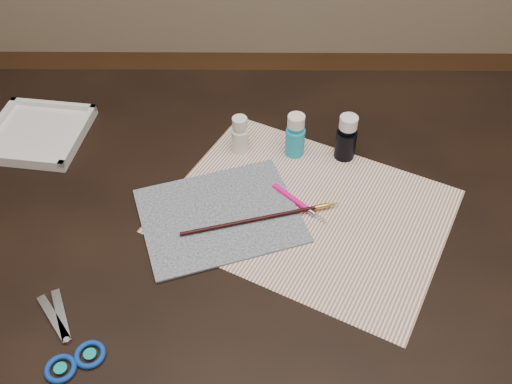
{
  "coord_description": "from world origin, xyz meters",
  "views": [
    {
      "loc": [
        0.0,
        -0.69,
        1.49
      ],
      "look_at": [
        0.0,
        0.0,
        0.8
      ],
      "focal_mm": 40.0,
      "sensor_mm": 36.0,
      "label": 1
    }
  ],
  "objects_px": {
    "paper": "(307,211)",
    "palette_tray": "(37,133)",
    "canvas": "(220,215)",
    "scissors": "(59,334)",
    "paint_bottle_white": "(240,135)",
    "paint_bottle_cyan": "(295,135)",
    "paint_bottle_navy": "(346,138)"
  },
  "relations": [
    {
      "from": "paper",
      "to": "palette_tray",
      "type": "relative_size",
      "value": 2.54
    },
    {
      "from": "paper",
      "to": "canvas",
      "type": "xyz_separation_m",
      "value": [
        -0.15,
        -0.01,
        0.0
      ]
    },
    {
      "from": "scissors",
      "to": "palette_tray",
      "type": "distance_m",
      "value": 0.48
    },
    {
      "from": "canvas",
      "to": "scissors",
      "type": "relative_size",
      "value": 1.54
    },
    {
      "from": "scissors",
      "to": "paint_bottle_white",
      "type": "bearing_deg",
      "value": -69.71
    },
    {
      "from": "canvas",
      "to": "scissors",
      "type": "bearing_deg",
      "value": -133.12
    },
    {
      "from": "canvas",
      "to": "paint_bottle_cyan",
      "type": "distance_m",
      "value": 0.22
    },
    {
      "from": "paper",
      "to": "paint_bottle_navy",
      "type": "bearing_deg",
      "value": 61.2
    },
    {
      "from": "scissors",
      "to": "canvas",
      "type": "bearing_deg",
      "value": -81.31
    },
    {
      "from": "paint_bottle_white",
      "to": "scissors",
      "type": "relative_size",
      "value": 0.46
    },
    {
      "from": "paper",
      "to": "paint_bottle_white",
      "type": "xyz_separation_m",
      "value": [
        -0.12,
        0.16,
        0.04
      ]
    },
    {
      "from": "paint_bottle_cyan",
      "to": "paint_bottle_navy",
      "type": "distance_m",
      "value": 0.1
    },
    {
      "from": "canvas",
      "to": "paint_bottle_navy",
      "type": "distance_m",
      "value": 0.29
    },
    {
      "from": "paint_bottle_cyan",
      "to": "scissors",
      "type": "relative_size",
      "value": 0.52
    },
    {
      "from": "canvas",
      "to": "palette_tray",
      "type": "xyz_separation_m",
      "value": [
        -0.38,
        0.22,
        0.01
      ]
    },
    {
      "from": "canvas",
      "to": "paint_bottle_navy",
      "type": "xyz_separation_m",
      "value": [
        0.23,
        0.16,
        0.04
      ]
    },
    {
      "from": "paint_bottle_navy",
      "to": "palette_tray",
      "type": "xyz_separation_m",
      "value": [
        -0.61,
        0.05,
        -0.04
      ]
    },
    {
      "from": "canvas",
      "to": "paint_bottle_navy",
      "type": "height_order",
      "value": "paint_bottle_navy"
    },
    {
      "from": "palette_tray",
      "to": "canvas",
      "type": "bearing_deg",
      "value": -29.62
    },
    {
      "from": "canvas",
      "to": "paint_bottle_navy",
      "type": "bearing_deg",
      "value": 34.46
    },
    {
      "from": "paint_bottle_cyan",
      "to": "paper",
      "type": "bearing_deg",
      "value": -84.21
    },
    {
      "from": "canvas",
      "to": "paint_bottle_white",
      "type": "height_order",
      "value": "paint_bottle_white"
    },
    {
      "from": "paint_bottle_white",
      "to": "scissors",
      "type": "xyz_separation_m",
      "value": [
        -0.25,
        -0.41,
        -0.04
      ]
    },
    {
      "from": "paint_bottle_white",
      "to": "canvas",
      "type": "bearing_deg",
      "value": -100.15
    },
    {
      "from": "palette_tray",
      "to": "paint_bottle_cyan",
      "type": "bearing_deg",
      "value": -5.12
    },
    {
      "from": "paint_bottle_white",
      "to": "palette_tray",
      "type": "xyz_separation_m",
      "value": [
        -0.41,
        0.04,
        -0.03
      ]
    },
    {
      "from": "paper",
      "to": "paint_bottle_white",
      "type": "distance_m",
      "value": 0.21
    },
    {
      "from": "paint_bottle_cyan",
      "to": "paint_bottle_navy",
      "type": "xyz_separation_m",
      "value": [
        0.1,
        -0.01,
        0.0
      ]
    },
    {
      "from": "paper",
      "to": "scissors",
      "type": "bearing_deg",
      "value": -146.21
    },
    {
      "from": "scissors",
      "to": "palette_tray",
      "type": "bearing_deg",
      "value": -19.11
    },
    {
      "from": "paint_bottle_cyan",
      "to": "paint_bottle_navy",
      "type": "relative_size",
      "value": 0.96
    },
    {
      "from": "paint_bottle_white",
      "to": "paint_bottle_cyan",
      "type": "distance_m",
      "value": 0.11
    }
  ]
}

